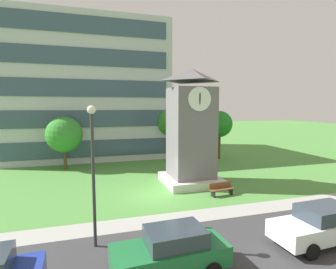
{
  "coord_description": "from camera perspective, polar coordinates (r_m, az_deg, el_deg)",
  "views": [
    {
      "loc": [
        -4.39,
        -16.92,
        6.1
      ],
      "look_at": [
        1.56,
        3.15,
        3.86
      ],
      "focal_mm": 28.16,
      "sensor_mm": 36.0,
      "label": 1
    }
  ],
  "objects": [
    {
      "name": "parked_car_green",
      "position": [
        10.48,
        0.66,
        -23.88
      ],
      "size": [
        4.3,
        2.05,
        1.69
      ],
      "color": "#1E6B38",
      "rests_on": "ground"
    },
    {
      "name": "tree_by_building",
      "position": [
        31.07,
        11.02,
        2.16
      ],
      "size": [
        3.04,
        3.04,
        5.59
      ],
      "color": "#513823",
      "rests_on": "ground"
    },
    {
      "name": "street_lamp",
      "position": [
        11.62,
        -15.94,
        -5.61
      ],
      "size": [
        0.36,
        0.36,
        6.14
      ],
      "color": "#333338",
      "rests_on": "ground"
    },
    {
      "name": "kerb_strip",
      "position": [
        15.12,
        1.89,
        -17.67
      ],
      "size": [
        120.0,
        1.6,
        0.01
      ],
      "primitive_type": "cube",
      "color": "#9E9E99",
      "rests_on": "ground"
    },
    {
      "name": "tree_near_tower",
      "position": [
        27.25,
        -21.55,
        -0.01
      ],
      "size": [
        3.45,
        3.45,
        5.13
      ],
      "color": "#513823",
      "rests_on": "ground"
    },
    {
      "name": "clock_tower",
      "position": [
        20.61,
        4.99,
        0.12
      ],
      "size": [
        4.23,
        4.23,
        8.97
      ],
      "color": "slate",
      "rests_on": "ground"
    },
    {
      "name": "ground_plane",
      "position": [
        18.51,
        -1.92,
        -13.13
      ],
      "size": [
        160.0,
        160.0,
        0.0
      ],
      "primitive_type": "plane",
      "color": "#4C893D"
    },
    {
      "name": "parked_car_white",
      "position": [
        14.19,
        30.38,
        -16.42
      ],
      "size": [
        4.67,
        2.09,
        1.69
      ],
      "color": "silver",
      "rests_on": "ground"
    },
    {
      "name": "office_building",
      "position": [
        36.03,
        -17.07,
        8.86
      ],
      "size": [
        18.71,
        13.97,
        16.0
      ],
      "color": "#B7BCC6",
      "rests_on": "ground"
    },
    {
      "name": "tree_streetside",
      "position": [
        30.56,
        0.54,
        2.64
      ],
      "size": [
        3.2,
        3.2,
        5.88
      ],
      "color": "#513823",
      "rests_on": "ground"
    },
    {
      "name": "park_bench",
      "position": [
        18.84,
        11.49,
        -11.43
      ],
      "size": [
        1.85,
        0.7,
        0.88
      ],
      "color": "brown",
      "rests_on": "ground"
    },
    {
      "name": "street_asphalt",
      "position": [
        11.51,
        9.6,
        -25.95
      ],
      "size": [
        120.0,
        7.2,
        0.01
      ],
      "primitive_type": "cube",
      "color": "#38383A",
      "rests_on": "ground"
    }
  ]
}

